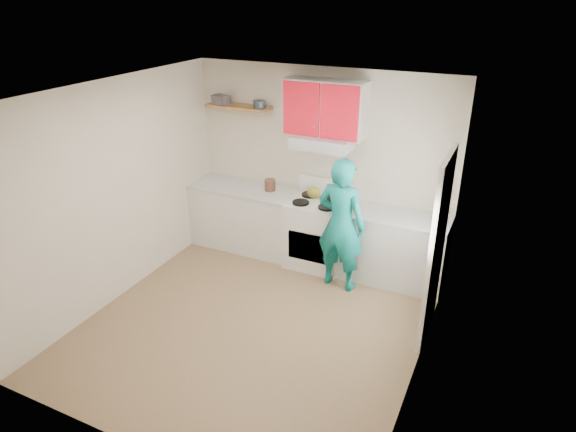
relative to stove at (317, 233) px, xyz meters
The scene contains 21 objects.
floor 1.64m from the stove, 93.63° to the right, with size 3.80×3.80×0.00m, color brown.
ceiling 2.66m from the stove, 93.63° to the right, with size 3.60×3.80×0.04m, color white.
back_wall 0.91m from the stove, 107.10° to the left, with size 3.60×0.04×2.60m, color beige.
front_wall 3.58m from the stove, 91.65° to the right, with size 3.60×0.04×2.60m, color beige.
left_wall 2.61m from the stove, 140.34° to the right, with size 0.04×3.80×2.60m, color beige.
right_wall 2.46m from the stove, 42.81° to the right, with size 0.04×3.80×2.60m, color beige.
door 1.97m from the stove, 27.58° to the right, with size 0.05×0.85×2.05m, color white.
door_glass 2.11m from the stove, 27.97° to the right, with size 0.01×0.55×0.95m, color white.
counter_left 1.14m from the stove, behind, with size 1.52×0.60×0.90m, color silver.
counter_right 1.04m from the stove, ahead, with size 1.32×0.60×0.90m, color silver.
stove is the anchor object (origin of this frame).
range_hood 1.24m from the stove, 90.00° to the left, with size 0.76×0.44×0.15m, color silver.
upper_cabinets 1.67m from the stove, 90.00° to the left, with size 1.02×0.33×0.70m, color red.
shelf 2.01m from the stove, behind, with size 0.90×0.30×0.04m, color brown.
books 2.24m from the stove, behind, with size 0.22×0.16×0.12m, color #463D44.
tin 1.88m from the stove, behind, with size 0.16×0.16×0.10m, color #333D4C.
kettle 0.56m from the stove, 132.98° to the left, with size 0.18×0.18×0.16m, color olive.
crock 0.92m from the stove, behind, with size 0.15×0.15×0.18m, color #4F2F22.
cutting_board 0.78m from the stove, ahead, with size 0.29×0.22×0.02m, color olive.
silicone_mat 1.34m from the stove, ahead, with size 0.32×0.27×0.01m, color red.
person 0.72m from the stove, 40.06° to the right, with size 0.62×0.41×1.70m, color #0D7A75.
Camera 1 is at (2.34, -4.08, 3.50)m, focal length 31.34 mm.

